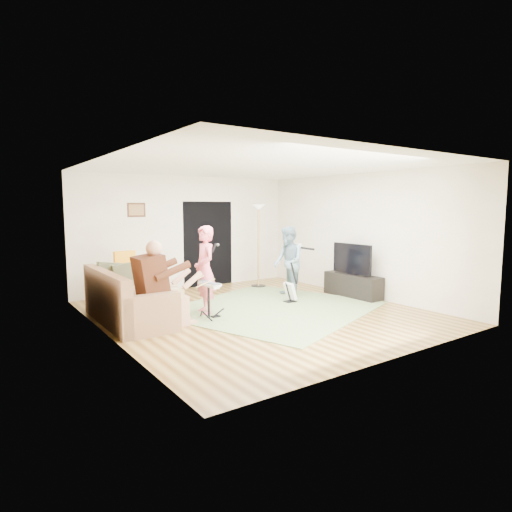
# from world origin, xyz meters

# --- Properties ---
(floor) EXTENTS (6.00, 6.00, 0.00)m
(floor) POSITION_xyz_m (0.00, 0.00, 0.00)
(floor) COLOR brown
(floor) RESTS_ON ground
(walls) EXTENTS (5.50, 6.00, 2.70)m
(walls) POSITION_xyz_m (0.00, 0.00, 1.35)
(walls) COLOR #EFE4CF
(walls) RESTS_ON floor
(ceiling) EXTENTS (6.00, 6.00, 0.00)m
(ceiling) POSITION_xyz_m (0.00, 0.00, 2.70)
(ceiling) COLOR white
(ceiling) RESTS_ON walls
(window_blinds) EXTENTS (0.00, 2.05, 2.05)m
(window_blinds) POSITION_xyz_m (-2.74, 0.20, 1.55)
(window_blinds) COLOR olive
(window_blinds) RESTS_ON walls
(doorway) EXTENTS (2.10, 0.00, 2.10)m
(doorway) POSITION_xyz_m (0.55, 2.99, 1.05)
(doorway) COLOR black
(doorway) RESTS_ON walls
(picture_frame) EXTENTS (0.42, 0.03, 0.32)m
(picture_frame) POSITION_xyz_m (-1.25, 2.99, 1.90)
(picture_frame) COLOR #3F2314
(picture_frame) RESTS_ON walls
(area_rug) EXTENTS (4.53, 4.36, 0.02)m
(area_rug) POSITION_xyz_m (0.41, 0.12, 0.01)
(area_rug) COLOR #67804E
(area_rug) RESTS_ON floor
(sofa) EXTENTS (0.92, 2.24, 0.91)m
(sofa) POSITION_xyz_m (-2.30, 0.78, 0.30)
(sofa) COLOR #8A6345
(sofa) RESTS_ON floor
(drummer) EXTENTS (0.94, 0.52, 1.44)m
(drummer) POSITION_xyz_m (-1.86, 0.13, 0.56)
(drummer) COLOR #4A2414
(drummer) RESTS_ON sofa
(drum_kit) EXTENTS (0.36, 0.65, 0.67)m
(drum_kit) POSITION_xyz_m (-1.00, 0.13, 0.29)
(drum_kit) COLOR black
(drum_kit) RESTS_ON floor
(singer) EXTENTS (0.48, 0.65, 1.63)m
(singer) POSITION_xyz_m (-0.87, 0.51, 0.81)
(singer) COLOR #FA6C83
(singer) RESTS_ON floor
(microphone) EXTENTS (0.06, 0.06, 0.24)m
(microphone) POSITION_xyz_m (-0.67, 0.51, 1.22)
(microphone) COLOR black
(microphone) RESTS_ON singer
(guitarist) EXTENTS (0.81, 0.91, 1.55)m
(guitarist) POSITION_xyz_m (1.31, 0.77, 0.78)
(guitarist) COLOR #6A899B
(guitarist) RESTS_ON floor
(guitar_held) EXTENTS (0.16, 0.61, 0.26)m
(guitar_held) POSITION_xyz_m (1.51, 0.77, 1.06)
(guitar_held) COLOR white
(guitar_held) RESTS_ON guitarist
(guitar_spare) EXTENTS (0.30, 0.27, 0.84)m
(guitar_spare) POSITION_xyz_m (1.02, 0.33, 0.24)
(guitar_spare) COLOR black
(guitar_spare) RESTS_ON floor
(torchiere_lamp) EXTENTS (0.36, 0.36, 2.02)m
(torchiere_lamp) POSITION_xyz_m (1.48, 2.14, 1.39)
(torchiere_lamp) COLOR black
(torchiere_lamp) RESTS_ON floor
(dining_chair) EXTENTS (0.51, 0.53, 1.09)m
(dining_chair) POSITION_xyz_m (-1.79, 1.99, 0.39)
(dining_chair) COLOR tan
(dining_chair) RESTS_ON floor
(tv_cabinet) EXTENTS (0.40, 1.40, 0.50)m
(tv_cabinet) POSITION_xyz_m (2.50, -0.02, 0.25)
(tv_cabinet) COLOR black
(tv_cabinet) RESTS_ON floor
(television) EXTENTS (0.06, 1.04, 0.65)m
(television) POSITION_xyz_m (2.45, -0.02, 0.85)
(television) COLOR black
(television) RESTS_ON tv_cabinet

